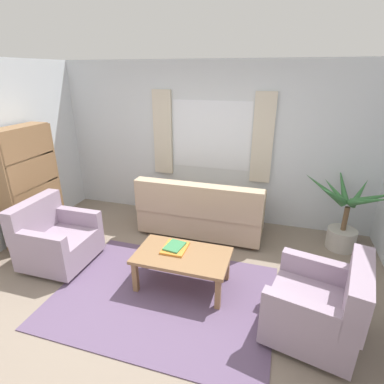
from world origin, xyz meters
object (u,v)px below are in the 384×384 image
at_px(bookshelf, 32,183).
at_px(armchair_left, 55,239).
at_px(potted_plant, 345,218).
at_px(couch, 201,212).
at_px(armchair_right, 320,307).
at_px(coffee_table, 182,258).
at_px(book_stack_on_table, 175,247).

bearing_deg(bookshelf, armchair_left, 54.97).
distance_m(armchair_left, potted_plant, 4.00).
distance_m(couch, armchair_left, 2.11).
bearing_deg(armchair_right, coffee_table, -90.10).
distance_m(couch, armchair_right, 2.29).
relative_size(couch, armchair_right, 1.91).
bearing_deg(armchair_left, bookshelf, 54.56).
xyz_separation_m(armchair_left, coffee_table, (1.77, 0.03, 0.03)).
distance_m(armchair_right, bookshelf, 4.10).
distance_m(coffee_table, potted_plant, 2.43).
height_order(book_stack_on_table, bookshelf, bookshelf).
height_order(couch, armchair_right, couch).
xyz_separation_m(coffee_table, potted_plant, (1.94, 1.46, 0.11)).
bearing_deg(armchair_right, bookshelf, -89.08).
relative_size(armchair_left, bookshelf, 0.51).
bearing_deg(book_stack_on_table, couch, 90.11).
xyz_separation_m(couch, potted_plant, (2.06, 0.17, 0.13)).
bearing_deg(armchair_left, armchair_right, -95.77).
height_order(armchair_right, coffee_table, armchair_right).
distance_m(couch, book_stack_on_table, 1.21).
bearing_deg(armchair_left, potted_plant, -68.48).
bearing_deg(potted_plant, bookshelf, -167.50).
bearing_deg(bookshelf, book_stack_on_table, 80.48).
xyz_separation_m(couch, armchair_right, (1.61, -1.63, -0.01)).
relative_size(couch, book_stack_on_table, 5.78).
relative_size(couch, potted_plant, 1.56).
bearing_deg(potted_plant, coffee_table, -142.88).
height_order(potted_plant, bookshelf, bookshelf).
bearing_deg(bookshelf, coffee_table, 79.04).
xyz_separation_m(book_stack_on_table, potted_plant, (2.06, 1.38, 0.04)).
xyz_separation_m(couch, book_stack_on_table, (0.00, -1.21, 0.09)).
relative_size(couch, coffee_table, 1.73).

